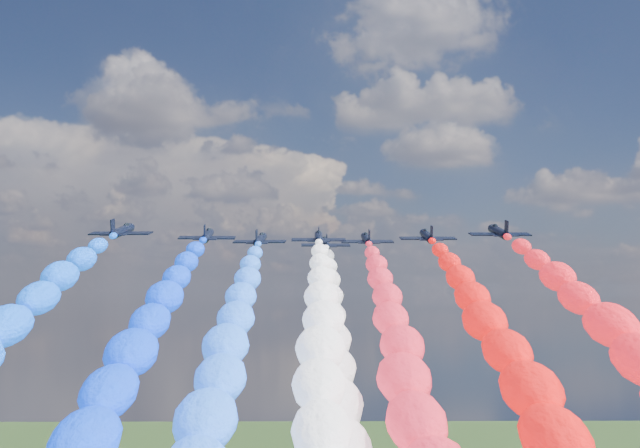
{
  "coord_description": "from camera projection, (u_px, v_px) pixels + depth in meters",
  "views": [
    {
      "loc": [
        -1.3,
        -124.39,
        87.43
      ],
      "look_at": [
        0.0,
        4.0,
        98.65
      ],
      "focal_mm": 43.05,
      "sensor_mm": 36.0,
      "label": 1
    }
  ],
  "objects": [
    {
      "name": "jet_0",
      "position": [
        122.0,
        231.0,
        118.21
      ],
      "size": [
        10.22,
        13.47,
        5.36
      ],
      "primitive_type": null,
      "rotation": [
        0.21,
        0.0,
        -0.07
      ],
      "color": "black"
    },
    {
      "name": "jet_1",
      "position": [
        207.0,
        236.0,
        127.96
      ],
      "size": [
        9.84,
        13.2,
        5.36
      ],
      "primitive_type": null,
      "rotation": [
        0.21,
        0.0,
        0.04
      ],
      "color": "black"
    },
    {
      "name": "trail_1",
      "position": [
        124.0,
        397.0,
        71.44
      ],
      "size": [
        6.95,
        106.69,
        42.91
      ],
      "primitive_type": null,
      "color": "#0837F0"
    },
    {
      "name": "jet_2",
      "position": [
        260.0,
        240.0,
        138.08
      ],
      "size": [
        10.23,
        13.48,
        5.36
      ],
      "primitive_type": null,
      "rotation": [
        0.21,
        0.0,
        -0.07
      ],
      "color": "black"
    },
    {
      "name": "trail_2",
      "position": [
        224.0,
        384.0,
        81.55
      ],
      "size": [
        6.95,
        106.69,
        42.91
      ],
      "primitive_type": null,
      "color": "#2266FF"
    },
    {
      "name": "jet_3",
      "position": [
        319.0,
        238.0,
        133.02
      ],
      "size": [
        9.38,
        12.87,
        5.36
      ],
      "primitive_type": null,
      "rotation": [
        0.21,
        0.0,
        -0.0
      ],
      "color": "black"
    },
    {
      "name": "trail_3",
      "position": [
        323.0,
        390.0,
        76.49
      ],
      "size": [
        6.95,
        106.69,
        42.91
      ],
      "primitive_type": null,
      "color": "white"
    },
    {
      "name": "jet_4",
      "position": [
        325.0,
        243.0,
        148.31
      ],
      "size": [
        9.82,
        13.19,
        5.36
      ],
      "primitive_type": null,
      "rotation": [
        0.21,
        0.0,
        0.04
      ],
      "color": "black"
    },
    {
      "name": "trail_4",
      "position": [
        333.0,
        374.0,
        91.79
      ],
      "size": [
        6.95,
        106.69,
        42.91
      ],
      "primitive_type": null,
      "color": "white"
    },
    {
      "name": "jet_5",
      "position": [
        367.0,
        239.0,
        137.71
      ],
      "size": [
        9.69,
        13.1,
        5.36
      ],
      "primitive_type": null,
      "rotation": [
        0.21,
        0.0,
        0.03
      ],
      "color": "black"
    },
    {
      "name": "trail_5",
      "position": [
        405.0,
        384.0,
        81.18
      ],
      "size": [
        6.95,
        106.69,
        42.91
      ],
      "primitive_type": null,
      "color": "red"
    },
    {
      "name": "jet_6",
      "position": [
        427.0,
        236.0,
        129.45
      ],
      "size": [
        9.46,
        12.93,
        5.36
      ],
      "primitive_type": null,
      "rotation": [
        0.21,
        0.0,
        0.01
      ],
      "color": "black"
    },
    {
      "name": "trail_6",
      "position": [
        516.0,
        395.0,
        72.93
      ],
      "size": [
        6.95,
        106.69,
        42.91
      ],
      "primitive_type": null,
      "color": "red"
    },
    {
      "name": "jet_7",
      "position": [
        499.0,
        232.0,
        120.17
      ],
      "size": [
        9.62,
        13.04,
        5.36
      ],
      "primitive_type": null,
      "rotation": [
        0.21,
        0.0,
        0.02
      ],
      "color": "black"
    }
  ]
}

